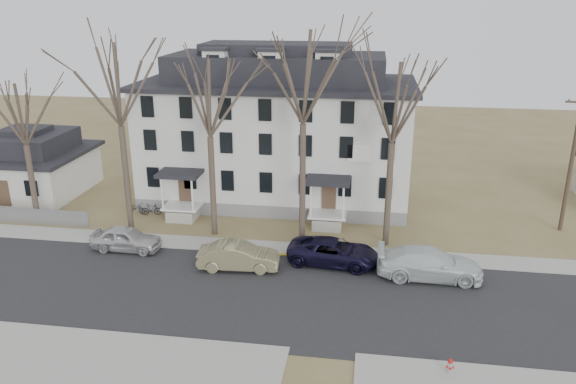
% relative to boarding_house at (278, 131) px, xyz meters
% --- Properties ---
extents(ground, '(120.00, 120.00, 0.00)m').
position_rel_boarding_house_xyz_m(ground, '(2.00, -17.95, -5.38)').
color(ground, olive).
rests_on(ground, ground).
extents(main_road, '(120.00, 10.00, 0.04)m').
position_rel_boarding_house_xyz_m(main_road, '(2.00, -15.95, -5.38)').
color(main_road, '#27272A').
rests_on(main_road, ground).
extents(far_sidewalk, '(120.00, 2.00, 0.08)m').
position_rel_boarding_house_xyz_m(far_sidewalk, '(2.00, -9.95, -5.38)').
color(far_sidewalk, '#A09F97').
rests_on(far_sidewalk, ground).
extents(near_sidewalk_left, '(20.00, 5.00, 0.08)m').
position_rel_boarding_house_xyz_m(near_sidewalk_left, '(-6.00, -22.95, -5.38)').
color(near_sidewalk_left, '#A09F97').
rests_on(near_sidewalk_left, ground).
extents(yellow_curb, '(14.00, 0.25, 0.06)m').
position_rel_boarding_house_xyz_m(yellow_curb, '(7.00, -10.85, -5.38)').
color(yellow_curb, gold).
rests_on(yellow_curb, ground).
extents(boarding_house, '(20.80, 12.36, 12.05)m').
position_rel_boarding_house_xyz_m(boarding_house, '(0.00, 0.00, 0.00)').
color(boarding_house, slate).
rests_on(boarding_house, ground).
extents(small_house, '(8.70, 8.70, 5.00)m').
position_rel_boarding_house_xyz_m(small_house, '(-20.00, -1.96, -3.13)').
color(small_house, silver).
rests_on(small_house, ground).
extents(tree_far_left, '(8.40, 8.40, 13.72)m').
position_rel_boarding_house_xyz_m(tree_far_left, '(-9.00, -8.15, 4.96)').
color(tree_far_left, '#473B31').
rests_on(tree_far_left, ground).
extents(tree_mid_left, '(7.80, 7.80, 12.74)m').
position_rel_boarding_house_xyz_m(tree_mid_left, '(-3.00, -8.15, 4.22)').
color(tree_mid_left, '#473B31').
rests_on(tree_mid_left, ground).
extents(tree_center, '(9.00, 9.00, 14.70)m').
position_rel_boarding_house_xyz_m(tree_center, '(3.00, -8.15, 5.71)').
color(tree_center, '#473B31').
rests_on(tree_center, ground).
extents(tree_mid_right, '(7.80, 7.80, 12.74)m').
position_rel_boarding_house_xyz_m(tree_mid_right, '(8.50, -8.15, 4.22)').
color(tree_mid_right, '#473B31').
rests_on(tree_mid_right, ground).
extents(tree_bungalow, '(6.60, 6.60, 10.78)m').
position_rel_boarding_house_xyz_m(tree_bungalow, '(-16.00, -8.15, 2.74)').
color(tree_bungalow, '#473B31').
rests_on(tree_bungalow, ground).
extents(utility_pole_far, '(2.00, 0.28, 9.50)m').
position_rel_boarding_house_xyz_m(utility_pole_far, '(20.50, -3.95, -0.47)').
color(utility_pole_far, '#3D3023').
rests_on(utility_pole_far, ground).
extents(car_silver, '(4.49, 1.87, 1.52)m').
position_rel_boarding_house_xyz_m(car_silver, '(-7.82, -11.54, -4.62)').
color(car_silver, silver).
rests_on(car_silver, ground).
extents(car_tan, '(4.90, 2.07, 1.57)m').
position_rel_boarding_house_xyz_m(car_tan, '(-0.17, -13.01, -4.59)').
color(car_tan, '#807A55').
rests_on(car_tan, ground).
extents(car_navy, '(5.73, 3.12, 1.52)m').
position_rel_boarding_house_xyz_m(car_navy, '(5.33, -11.52, -4.62)').
color(car_navy, black).
rests_on(car_navy, ground).
extents(car_white, '(5.97, 2.46, 1.73)m').
position_rel_boarding_house_xyz_m(car_white, '(10.89, -12.47, -4.52)').
color(car_white, silver).
rests_on(car_white, ground).
extents(bicycle_left, '(1.66, 0.93, 0.82)m').
position_rel_boarding_house_xyz_m(bicycle_left, '(-9.78, -5.40, -4.97)').
color(bicycle_left, black).
rests_on(bicycle_left, ground).
extents(bicycle_right, '(1.54, 0.68, 0.89)m').
position_rel_boarding_house_xyz_m(bicycle_right, '(-8.51, -5.60, -4.93)').
color(bicycle_right, black).
rests_on(bicycle_right, ground).
extents(fire_hydrant, '(0.32, 0.31, 0.78)m').
position_rel_boarding_house_xyz_m(fire_hydrant, '(11.02, -21.29, -4.98)').
color(fire_hydrant, '#B7B7BA').
rests_on(fire_hydrant, ground).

